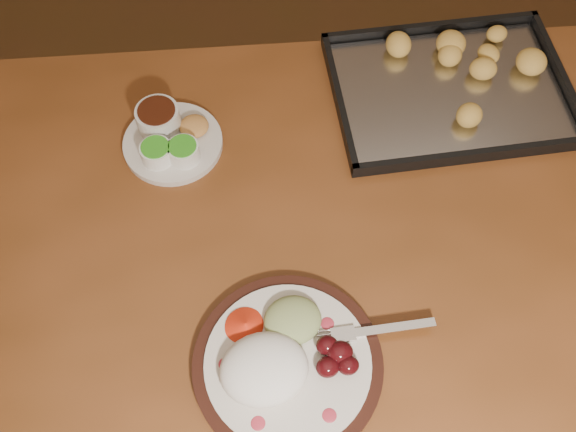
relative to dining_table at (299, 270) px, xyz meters
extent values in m
plane|color=#54301C|center=(0.11, 0.07, -0.65)|extent=(4.00, 4.00, 0.00)
cube|color=brown|center=(0.00, 0.00, 0.08)|extent=(1.60, 1.07, 0.04)
cylinder|color=#4B2B16|center=(-0.63, 0.46, -0.30)|extent=(0.07, 0.07, 0.71)
cylinder|color=#4B2B16|center=(0.72, 0.30, -0.30)|extent=(0.07, 0.07, 0.71)
cylinder|color=black|center=(-0.06, -0.19, 0.11)|extent=(0.28, 0.28, 0.02)
cylinder|color=silver|center=(-0.06, -0.19, 0.11)|extent=(0.24, 0.24, 0.01)
ellipsoid|color=#B22A3C|center=(-0.12, -0.27, 0.12)|extent=(0.02, 0.02, 0.00)
ellipsoid|color=#B22A3C|center=(-0.02, -0.28, 0.12)|extent=(0.02, 0.02, 0.00)
ellipsoid|color=#B22A3C|center=(0.01, -0.15, 0.12)|extent=(0.02, 0.02, 0.00)
ellipsoid|color=#B22A3C|center=(-0.15, -0.18, 0.12)|extent=(0.02, 0.02, 0.00)
ellipsoid|color=white|center=(-0.10, -0.20, 0.13)|extent=(0.13, 0.12, 0.06)
ellipsoid|color=#4F0B11|center=(-0.01, -0.21, 0.13)|extent=(0.04, 0.03, 0.03)
ellipsoid|color=#4F0B11|center=(0.02, -0.20, 0.13)|extent=(0.04, 0.03, 0.03)
ellipsoid|color=#4F0B11|center=(0.00, -0.18, 0.13)|extent=(0.04, 0.03, 0.03)
ellipsoid|color=#4F0B11|center=(0.02, -0.22, 0.13)|extent=(0.04, 0.03, 0.03)
ellipsoid|color=tan|center=(-0.04, -0.13, 0.13)|extent=(0.09, 0.08, 0.04)
cone|color=red|center=(-0.11, -0.13, 0.13)|extent=(0.09, 0.09, 0.03)
cube|color=white|center=(0.10, -0.17, 0.12)|extent=(0.14, 0.02, 0.00)
cube|color=white|center=(0.03, -0.17, 0.12)|extent=(0.04, 0.02, 0.00)
cylinder|color=white|center=(0.00, -0.18, 0.12)|extent=(0.03, 0.00, 0.00)
cylinder|color=white|center=(0.00, -0.17, 0.12)|extent=(0.03, 0.00, 0.00)
cylinder|color=white|center=(0.01, -0.16, 0.12)|extent=(0.03, 0.00, 0.00)
cylinder|color=white|center=(0.01, -0.16, 0.12)|extent=(0.03, 0.00, 0.00)
cylinder|color=beige|center=(-0.18, 0.24, 0.10)|extent=(0.18, 0.18, 0.01)
cylinder|color=white|center=(-0.21, 0.21, 0.13)|extent=(0.06, 0.06, 0.03)
cylinder|color=green|center=(-0.21, 0.21, 0.14)|extent=(0.05, 0.05, 0.00)
cylinder|color=white|center=(-0.16, 0.20, 0.13)|extent=(0.06, 0.06, 0.03)
cylinder|color=green|center=(-0.16, 0.20, 0.14)|extent=(0.05, 0.05, 0.00)
cylinder|color=silver|center=(-0.20, 0.28, 0.13)|extent=(0.08, 0.08, 0.04)
cylinder|color=#331309|center=(-0.20, 0.28, 0.15)|extent=(0.07, 0.07, 0.00)
ellipsoid|color=#C88246|center=(-0.14, 0.26, 0.12)|extent=(0.05, 0.05, 0.02)
cube|color=black|center=(0.34, 0.26, 0.10)|extent=(0.45, 0.34, 0.01)
cube|color=black|center=(0.35, 0.41, 0.12)|extent=(0.43, 0.04, 0.02)
cube|color=black|center=(0.33, 0.10, 0.12)|extent=(0.43, 0.04, 0.02)
cube|color=black|center=(0.55, 0.24, 0.12)|extent=(0.03, 0.32, 0.02)
cube|color=black|center=(0.13, 0.27, 0.12)|extent=(0.03, 0.32, 0.02)
cube|color=silver|center=(0.34, 0.26, 0.11)|extent=(0.42, 0.31, 0.00)
ellipsoid|color=gold|center=(0.39, 0.25, 0.13)|extent=(0.05, 0.05, 0.03)
ellipsoid|color=gold|center=(0.43, 0.30, 0.13)|extent=(0.07, 0.07, 0.03)
ellipsoid|color=gold|center=(0.36, 0.35, 0.13)|extent=(0.05, 0.06, 0.03)
ellipsoid|color=gold|center=(0.28, 0.31, 0.13)|extent=(0.06, 0.06, 0.03)
ellipsoid|color=gold|center=(0.25, 0.29, 0.13)|extent=(0.06, 0.06, 0.03)
ellipsoid|color=gold|center=(0.29, 0.25, 0.13)|extent=(0.06, 0.06, 0.03)
ellipsoid|color=gold|center=(0.28, 0.20, 0.13)|extent=(0.06, 0.06, 0.03)
ellipsoid|color=gold|center=(0.35, 0.16, 0.13)|extent=(0.05, 0.06, 0.03)
ellipsoid|color=gold|center=(0.44, 0.22, 0.13)|extent=(0.07, 0.07, 0.03)
camera|label=1|loc=(-0.11, -0.46, 1.03)|focal=40.00mm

